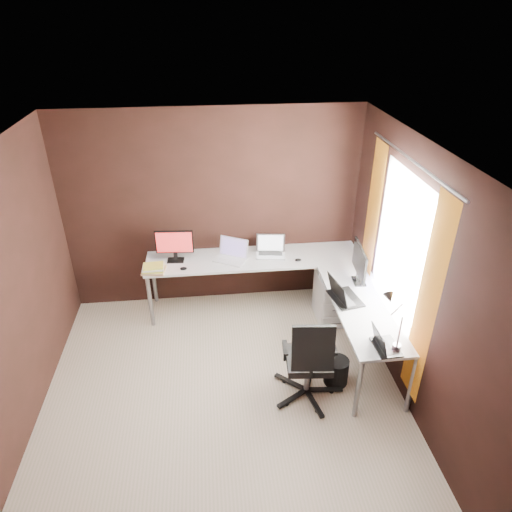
{
  "coord_description": "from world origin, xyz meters",
  "views": [
    {
      "loc": [
        -0.05,
        -3.36,
        3.52
      ],
      "look_at": [
        0.44,
        0.95,
        1.06
      ],
      "focal_mm": 32.0,
      "sensor_mm": 36.0,
      "label": 1
    }
  ],
  "objects_px": {
    "drawer_pedestal": "(334,297)",
    "laptop_white": "(232,255)",
    "laptop_silver": "(270,250)",
    "laptop_black_big": "(342,295)",
    "monitor_left": "(174,244)",
    "wastebasket": "(336,371)",
    "book_stack": "(154,269)",
    "monitor_right": "(360,263)",
    "office_chair": "(308,374)",
    "laptop_black_small": "(384,344)",
    "desk_lamp": "(392,314)"
  },
  "relations": [
    {
      "from": "monitor_right",
      "to": "desk_lamp",
      "type": "xyz_separation_m",
      "value": [
        -0.06,
        -1.08,
        0.11
      ]
    },
    {
      "from": "monitor_right",
      "to": "laptop_black_big",
      "type": "distance_m",
      "value": 0.46
    },
    {
      "from": "drawer_pedestal",
      "to": "office_chair",
      "type": "height_order",
      "value": "office_chair"
    },
    {
      "from": "monitor_right",
      "to": "book_stack",
      "type": "height_order",
      "value": "monitor_right"
    },
    {
      "from": "laptop_black_big",
      "to": "monitor_left",
      "type": "bearing_deg",
      "value": 48.58
    },
    {
      "from": "laptop_white",
      "to": "office_chair",
      "type": "distance_m",
      "value": 1.8
    },
    {
      "from": "monitor_left",
      "to": "desk_lamp",
      "type": "distance_m",
      "value": 2.7
    },
    {
      "from": "desk_lamp",
      "to": "laptop_silver",
      "type": "bearing_deg",
      "value": 91.96
    },
    {
      "from": "monitor_right",
      "to": "laptop_silver",
      "type": "xyz_separation_m",
      "value": [
        -0.88,
        0.75,
        -0.2
      ]
    },
    {
      "from": "monitor_left",
      "to": "laptop_black_small",
      "type": "distance_m",
      "value": 2.68
    },
    {
      "from": "laptop_black_small",
      "to": "office_chair",
      "type": "bearing_deg",
      "value": 70.77
    },
    {
      "from": "laptop_silver",
      "to": "office_chair",
      "type": "relative_size",
      "value": 0.39
    },
    {
      "from": "laptop_silver",
      "to": "desk_lamp",
      "type": "distance_m",
      "value": 2.03
    },
    {
      "from": "laptop_white",
      "to": "office_chair",
      "type": "height_order",
      "value": "office_chair"
    },
    {
      "from": "laptop_silver",
      "to": "laptop_black_big",
      "type": "distance_m",
      "value": 1.24
    },
    {
      "from": "monitor_right",
      "to": "laptop_black_small",
      "type": "relative_size",
      "value": 1.73
    },
    {
      "from": "drawer_pedestal",
      "to": "desk_lamp",
      "type": "xyz_separation_m",
      "value": [
        0.08,
        -1.42,
        0.79
      ]
    },
    {
      "from": "laptop_silver",
      "to": "wastebasket",
      "type": "relative_size",
      "value": 1.36
    },
    {
      "from": "monitor_left",
      "to": "laptop_white",
      "type": "xyz_separation_m",
      "value": [
        0.68,
        -0.04,
        -0.17
      ]
    },
    {
      "from": "wastebasket",
      "to": "monitor_left",
      "type": "bearing_deg",
      "value": 138.07
    },
    {
      "from": "monitor_left",
      "to": "office_chair",
      "type": "xyz_separation_m",
      "value": [
        1.32,
        -1.64,
        -0.66
      ]
    },
    {
      "from": "monitor_left",
      "to": "book_stack",
      "type": "xyz_separation_m",
      "value": [
        -0.25,
        -0.24,
        -0.18
      ]
    },
    {
      "from": "monitor_left",
      "to": "laptop_black_big",
      "type": "bearing_deg",
      "value": -26.14
    },
    {
      "from": "laptop_black_big",
      "to": "book_stack",
      "type": "height_order",
      "value": "laptop_black_big"
    },
    {
      "from": "laptop_silver",
      "to": "desk_lamp",
      "type": "relative_size",
      "value": 0.68
    },
    {
      "from": "office_chair",
      "to": "laptop_black_big",
      "type": "bearing_deg",
      "value": 57.09
    },
    {
      "from": "laptop_silver",
      "to": "wastebasket",
      "type": "height_order",
      "value": "laptop_silver"
    },
    {
      "from": "book_stack",
      "to": "office_chair",
      "type": "bearing_deg",
      "value": -41.95
    },
    {
      "from": "book_stack",
      "to": "monitor_right",
      "type": "bearing_deg",
      "value": -11.93
    },
    {
      "from": "laptop_black_big",
      "to": "wastebasket",
      "type": "distance_m",
      "value": 0.79
    },
    {
      "from": "laptop_black_small",
      "to": "desk_lamp",
      "type": "bearing_deg",
      "value": -60.71
    },
    {
      "from": "drawer_pedestal",
      "to": "laptop_silver",
      "type": "bearing_deg",
      "value": 150.88
    },
    {
      "from": "monitor_right",
      "to": "wastebasket",
      "type": "distance_m",
      "value": 1.2
    },
    {
      "from": "monitor_left",
      "to": "desk_lamp",
      "type": "xyz_separation_m",
      "value": [
        2.0,
        -1.81,
        0.14
      ]
    },
    {
      "from": "desk_lamp",
      "to": "wastebasket",
      "type": "distance_m",
      "value": 1.05
    },
    {
      "from": "laptop_black_big",
      "to": "drawer_pedestal",
      "type": "bearing_deg",
      "value": -21.94
    },
    {
      "from": "laptop_black_small",
      "to": "desk_lamp",
      "type": "relative_size",
      "value": 0.54
    },
    {
      "from": "drawer_pedestal",
      "to": "office_chair",
      "type": "bearing_deg",
      "value": -115.43
    },
    {
      "from": "laptop_black_small",
      "to": "office_chair",
      "type": "relative_size",
      "value": 0.31
    },
    {
      "from": "book_stack",
      "to": "laptop_silver",
      "type": "bearing_deg",
      "value": 10.56
    },
    {
      "from": "laptop_white",
      "to": "laptop_black_small",
      "type": "height_order",
      "value": "laptop_white"
    },
    {
      "from": "laptop_silver",
      "to": "wastebasket",
      "type": "distance_m",
      "value": 1.71
    },
    {
      "from": "monitor_left",
      "to": "wastebasket",
      "type": "bearing_deg",
      "value": -37.77
    },
    {
      "from": "monitor_right",
      "to": "office_chair",
      "type": "distance_m",
      "value": 1.37
    },
    {
      "from": "monitor_right",
      "to": "laptop_black_big",
      "type": "height_order",
      "value": "monitor_right"
    },
    {
      "from": "drawer_pedestal",
      "to": "laptop_white",
      "type": "relative_size",
      "value": 1.33
    },
    {
      "from": "laptop_black_small",
      "to": "book_stack",
      "type": "bearing_deg",
      "value": 51.69
    },
    {
      "from": "wastebasket",
      "to": "desk_lamp",
      "type": "bearing_deg",
      "value": -43.49
    },
    {
      "from": "wastebasket",
      "to": "drawer_pedestal",
      "type": "bearing_deg",
      "value": 76.91
    },
    {
      "from": "laptop_white",
      "to": "book_stack",
      "type": "xyz_separation_m",
      "value": [
        -0.93,
        -0.2,
        -0.01
      ]
    }
  ]
}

